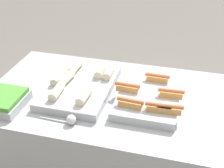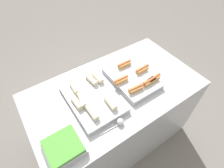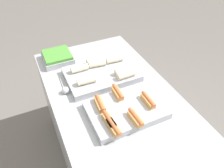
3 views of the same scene
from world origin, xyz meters
name	(u,v)px [view 2 (image 2 of 3)]	position (x,y,z in m)	size (l,w,h in m)	color
ground_plane	(114,134)	(0.00, 0.00, 0.00)	(12.00, 12.00, 0.00)	slate
counter	(114,115)	(0.00, 0.00, 0.44)	(1.56, 0.87, 0.89)	#A8AAB2
tray_hotdogs	(132,78)	(0.19, -0.01, 0.92)	(0.40, 0.49, 0.10)	#A8AAB2
tray_wraps	(92,97)	(-0.23, 0.00, 0.92)	(0.38, 0.55, 0.10)	#A8AAB2
tray_side_front	(64,147)	(-0.60, -0.26, 0.92)	(0.25, 0.24, 0.07)	#A8AAB2
serving_spoon_near	(119,122)	(-0.18, -0.31, 0.91)	(0.21, 0.05, 0.05)	silver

